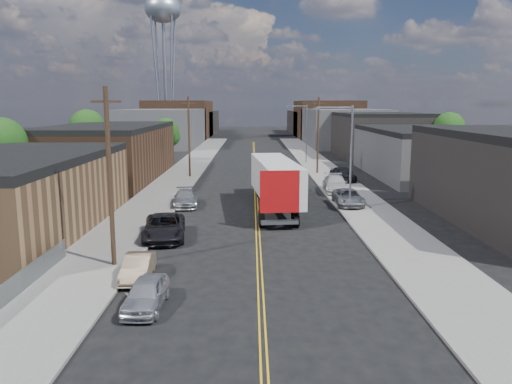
{
  "coord_description": "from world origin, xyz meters",
  "views": [
    {
      "loc": [
        -0.42,
        -17.06,
        9.05
      ],
      "look_at": [
        -0.11,
        20.14,
        2.5
      ],
      "focal_mm": 35.0,
      "sensor_mm": 36.0,
      "label": 1
    }
  ],
  "objects_px": {
    "water_tower": "(163,14)",
    "car_right_lot_b": "(335,184)",
    "semi_truck": "(274,179)",
    "car_right_lot_a": "(348,197)",
    "car_left_d": "(185,198)",
    "car_right_lot_c": "(343,174)",
    "car_left_c": "(164,227)",
    "car_left_b": "(138,267)",
    "car_left_a": "(146,294)",
    "car_ahead_truck": "(292,174)"
  },
  "relations": [
    {
      "from": "water_tower",
      "to": "car_right_lot_b",
      "type": "distance_m",
      "value": 87.31
    },
    {
      "from": "semi_truck",
      "to": "car_right_lot_a",
      "type": "bearing_deg",
      "value": -4.0
    },
    {
      "from": "car_left_d",
      "to": "car_right_lot_c",
      "type": "distance_m",
      "value": 21.89
    },
    {
      "from": "car_left_c",
      "to": "car_left_b",
      "type": "bearing_deg",
      "value": -96.96
    },
    {
      "from": "semi_truck",
      "to": "car_right_lot_c",
      "type": "relative_size",
      "value": 3.5
    },
    {
      "from": "car_left_a",
      "to": "car_left_c",
      "type": "height_order",
      "value": "car_left_c"
    },
    {
      "from": "car_left_d",
      "to": "car_right_lot_a",
      "type": "relative_size",
      "value": 0.98
    },
    {
      "from": "car_right_lot_a",
      "to": "car_left_a",
      "type": "bearing_deg",
      "value": -119.89
    },
    {
      "from": "car_right_lot_c",
      "to": "car_ahead_truck",
      "type": "relative_size",
      "value": 1.05
    },
    {
      "from": "car_left_b",
      "to": "car_ahead_truck",
      "type": "relative_size",
      "value": 0.85
    },
    {
      "from": "car_right_lot_c",
      "to": "semi_truck",
      "type": "bearing_deg",
      "value": -132.28
    },
    {
      "from": "water_tower",
      "to": "car_right_lot_a",
      "type": "distance_m",
      "value": 93.49
    },
    {
      "from": "car_left_b",
      "to": "car_left_c",
      "type": "bearing_deg",
      "value": 87.26
    },
    {
      "from": "car_left_c",
      "to": "car_right_lot_a",
      "type": "distance_m",
      "value": 18.09
    },
    {
      "from": "car_left_a",
      "to": "car_ahead_truck",
      "type": "relative_size",
      "value": 0.87
    },
    {
      "from": "water_tower",
      "to": "car_ahead_truck",
      "type": "xyz_separation_m",
      "value": [
        26.5,
        -66.23,
        -30.01
      ]
    },
    {
      "from": "car_left_c",
      "to": "car_right_lot_a",
      "type": "bearing_deg",
      "value": 29.24
    },
    {
      "from": "semi_truck",
      "to": "car_right_lot_c",
      "type": "distance_m",
      "value": 17.06
    },
    {
      "from": "semi_truck",
      "to": "car_right_lot_b",
      "type": "relative_size",
      "value": 2.99
    },
    {
      "from": "car_left_d",
      "to": "car_right_lot_a",
      "type": "xyz_separation_m",
      "value": [
        14.6,
        -0.29,
        0.14
      ]
    },
    {
      "from": "car_left_b",
      "to": "car_right_lot_b",
      "type": "height_order",
      "value": "car_right_lot_b"
    },
    {
      "from": "car_left_c",
      "to": "car_right_lot_c",
      "type": "bearing_deg",
      "value": 49.31
    },
    {
      "from": "car_left_a",
      "to": "car_right_lot_c",
      "type": "bearing_deg",
      "value": 68.84
    },
    {
      "from": "car_left_b",
      "to": "car_left_d",
      "type": "xyz_separation_m",
      "value": [
        0.0,
        18.97,
        0.08
      ]
    },
    {
      "from": "car_left_b",
      "to": "semi_truck",
      "type": "bearing_deg",
      "value": 63.93
    },
    {
      "from": "water_tower",
      "to": "car_left_b",
      "type": "xyz_separation_m",
      "value": [
        15.6,
        -102.0,
        -30.0
      ]
    },
    {
      "from": "car_left_d",
      "to": "car_right_lot_b",
      "type": "distance_m",
      "value": 16.05
    },
    {
      "from": "car_left_c",
      "to": "water_tower",
      "type": "bearing_deg",
      "value": 92.47
    },
    {
      "from": "car_left_c",
      "to": "car_left_d",
      "type": "bearing_deg",
      "value": 83.04
    },
    {
      "from": "car_left_b",
      "to": "car_left_a",
      "type": "bearing_deg",
      "value": -75.0
    },
    {
      "from": "semi_truck",
      "to": "car_right_lot_c",
      "type": "xyz_separation_m",
      "value": [
        8.76,
        14.56,
        -1.53
      ]
    },
    {
      "from": "car_left_d",
      "to": "car_left_c",
      "type": "bearing_deg",
      "value": -97.06
    },
    {
      "from": "car_left_d",
      "to": "car_right_lot_c",
      "type": "bearing_deg",
      "value": 33.04
    },
    {
      "from": "semi_truck",
      "to": "car_left_d",
      "type": "distance_m",
      "value": 8.19
    },
    {
      "from": "water_tower",
      "to": "car_right_lot_b",
      "type": "xyz_separation_m",
      "value": [
        30.2,
        -76.36,
        -29.67
      ]
    },
    {
      "from": "semi_truck",
      "to": "car_right_lot_a",
      "type": "relative_size",
      "value": 3.32
    },
    {
      "from": "car_right_lot_a",
      "to": "car_right_lot_b",
      "type": "distance_m",
      "value": 6.96
    },
    {
      "from": "car_right_lot_a",
      "to": "car_ahead_truck",
      "type": "xyz_separation_m",
      "value": [
        -3.7,
        17.08,
        -0.22
      ]
    },
    {
      "from": "water_tower",
      "to": "semi_truck",
      "type": "bearing_deg",
      "value": -74.23
    },
    {
      "from": "car_right_lot_b",
      "to": "car_right_lot_c",
      "type": "relative_size",
      "value": 1.17
    },
    {
      "from": "car_left_a",
      "to": "car_left_b",
      "type": "height_order",
      "value": "car_left_a"
    },
    {
      "from": "car_right_lot_a",
      "to": "car_right_lot_c",
      "type": "relative_size",
      "value": 1.05
    },
    {
      "from": "water_tower",
      "to": "semi_truck",
      "type": "xyz_separation_m",
      "value": [
        23.58,
        -83.49,
        -28.14
      ]
    },
    {
      "from": "semi_truck",
      "to": "car_left_d",
      "type": "bearing_deg",
      "value": 171.14
    },
    {
      "from": "car_right_lot_a",
      "to": "car_right_lot_c",
      "type": "xyz_separation_m",
      "value": [
        2.14,
        14.39,
        0.12
      ]
    },
    {
      "from": "car_left_c",
      "to": "car_right_lot_c",
      "type": "xyz_separation_m",
      "value": [
        16.74,
        25.07,
        0.16
      ]
    },
    {
      "from": "car_left_b",
      "to": "car_right_lot_c",
      "type": "height_order",
      "value": "car_right_lot_c"
    },
    {
      "from": "water_tower",
      "to": "car_right_lot_c",
      "type": "bearing_deg",
      "value": -64.86
    },
    {
      "from": "water_tower",
      "to": "semi_truck",
      "type": "height_order",
      "value": "water_tower"
    },
    {
      "from": "water_tower",
      "to": "car_left_c",
      "type": "relative_size",
      "value": 6.26
    }
  ]
}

